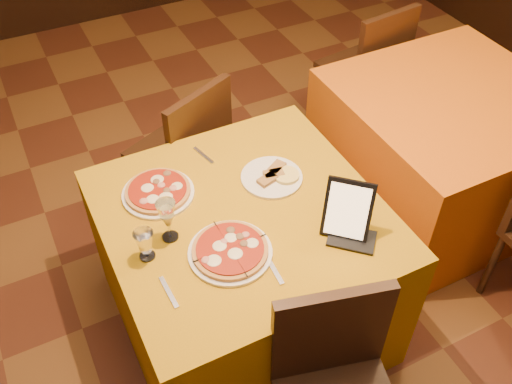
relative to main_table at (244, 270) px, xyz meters
name	(u,v)px	position (x,y,z in m)	size (l,w,h in m)	color
floor	(260,339)	(0.01, -0.14, -0.38)	(6.00, 7.00, 0.01)	#5E2D19
main_table	(244,270)	(0.00, 0.00, 0.00)	(1.10, 1.10, 0.75)	#B9860B
side_table	(441,152)	(1.33, 0.25, 0.00)	(1.10, 1.10, 0.75)	#D7620D
chair_main_far	(177,152)	(0.00, 0.81, 0.08)	(0.43, 0.43, 0.91)	black
chair_side_far	(360,68)	(1.33, 1.06, 0.08)	(0.43, 0.43, 0.91)	black
pizza_near	(230,251)	(-0.14, -0.17, 0.39)	(0.32, 0.32, 0.03)	white
pizza_far	(158,192)	(-0.27, 0.25, 0.39)	(0.30, 0.30, 0.03)	white
cutlet_dish	(272,176)	(0.20, 0.12, 0.39)	(0.27, 0.27, 0.03)	white
wine_glass	(168,220)	(-0.31, 0.01, 0.47)	(0.08, 0.08, 0.19)	#F7EB8C
water_glass	(145,245)	(-0.42, -0.05, 0.44)	(0.06, 0.06, 0.13)	silver
tablet	(348,210)	(0.31, -0.27, 0.49)	(0.18, 0.02, 0.24)	black
knife	(270,262)	(-0.02, -0.28, 0.38)	(0.22, 0.02, 0.01)	silver
fork_near	(169,292)	(-0.41, -0.24, 0.38)	(0.15, 0.02, 0.01)	#ABABB2
fork_far	(204,155)	(-0.01, 0.39, 0.38)	(0.14, 0.02, 0.01)	#B2B3B9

